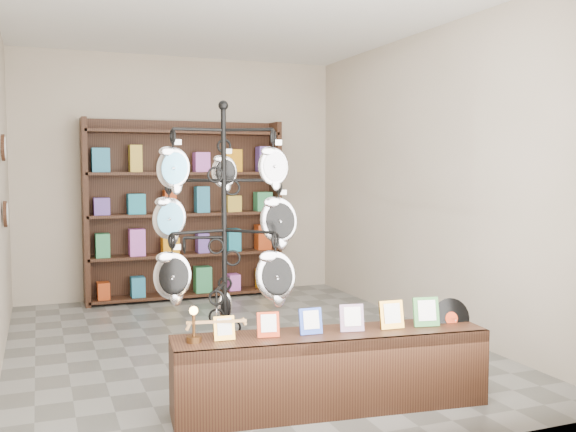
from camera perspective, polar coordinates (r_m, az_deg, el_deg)
name	(u,v)px	position (r m, az deg, el deg)	size (l,w,h in m)	color
ground	(240,345)	(6.00, -4.28, -11.35)	(5.00, 5.00, 0.00)	slate
room_envelope	(239,142)	(5.79, -4.38, 6.59)	(5.00, 5.00, 5.00)	#BBAB96
display_tree	(224,231)	(4.34, -5.69, -1.33)	(1.09, 1.07, 2.07)	black
front_shelf	(331,370)	(4.43, 3.86, -13.52)	(2.15, 0.67, 0.75)	black
back_shelving	(185,216)	(8.03, -9.14, 0.04)	(2.42, 0.36, 2.20)	black
wall_clocks	(4,181)	(6.34, -23.92, 2.86)	(0.03, 0.24, 0.84)	black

